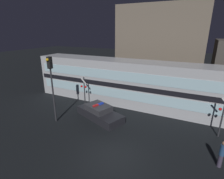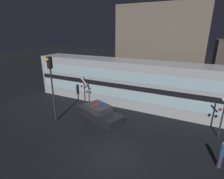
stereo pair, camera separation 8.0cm
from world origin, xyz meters
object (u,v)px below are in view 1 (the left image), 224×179
object	(u,v)px
train	(122,82)
pedestrian	(222,154)
crossing_signal_near	(223,114)
traffic_light_corner	(51,78)
police_car	(99,113)

from	to	relation	value
train	pedestrian	xyz separation A→B (m)	(8.58, -6.26, -1.41)
pedestrian	crossing_signal_near	bearing A→B (deg)	86.64
pedestrian	crossing_signal_near	world-z (taller)	crossing_signal_near
train	crossing_signal_near	bearing A→B (deg)	-18.52
train	traffic_light_corner	distance (m)	7.32
train	police_car	size ratio (longest dim) A/B	4.03
police_car	train	bearing A→B (deg)	105.43
pedestrian	traffic_light_corner	distance (m)	12.35
police_car	pedestrian	distance (m)	9.25
police_car	traffic_light_corner	bearing A→B (deg)	-123.04
train	pedestrian	world-z (taller)	train
police_car	traffic_light_corner	size ratio (longest dim) A/B	0.89
traffic_light_corner	train	bearing A→B (deg)	61.60
train	traffic_light_corner	bearing A→B (deg)	-118.40
police_car	crossing_signal_near	distance (m)	9.36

